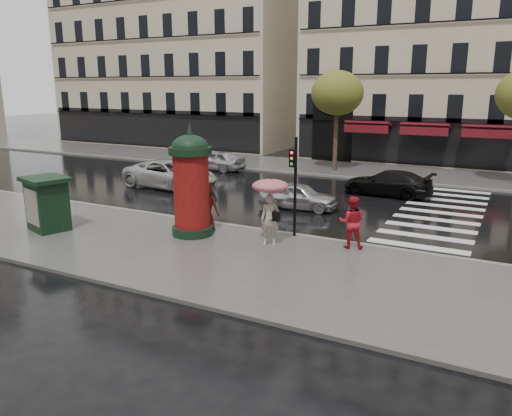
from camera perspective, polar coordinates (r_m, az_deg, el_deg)
The scene contains 19 objects.
ground at distance 17.42m, azimuth -4.41°, elevation -5.16°, with size 160.00×160.00×0.00m, color black.
near_sidewalk at distance 17.01m, azimuth -5.31°, elevation -5.44°, with size 90.00×7.00×0.12m, color #474744.
far_sidewalk at distance 34.53m, azimuth 12.63°, elevation 4.14°, with size 90.00×6.00×0.12m, color #474744.
near_kerb at distance 19.88m, azimuth 0.19°, elevation -2.50°, with size 90.00×0.25×0.14m, color slate.
far_kerb at distance 31.69m, azimuth 11.18°, elevation 3.38°, with size 90.00×0.25×0.14m, color slate.
zebra_crossing at distance 24.34m, azimuth 20.32°, elevation -0.49°, with size 3.60×11.75×0.01m, color silver.
bldg_far_corner at distance 44.37m, azimuth 25.50°, elevation 19.85°, with size 26.00×14.00×22.90m.
bldg_far_left at distance 53.96m, azimuth -7.69°, elevation 19.68°, with size 24.00×14.00×22.90m.
tree_far_left at distance 33.71m, azimuth 9.27°, elevation 12.79°, with size 3.40×3.40×6.64m.
woman_umbrella at distance 17.45m, azimuth 1.63°, elevation 0.83°, with size 1.27×1.27×2.45m.
woman_red at distance 17.63m, azimuth 10.88°, elevation -1.60°, with size 0.89×0.70×1.84m, color red.
man_burgundy at distance 19.42m, azimuth -5.65°, elevation 0.09°, with size 0.93×0.60×1.89m, color #430D0D.
morris_column at distance 18.78m, azimuth -7.43°, elevation 3.01°, with size 1.59×1.59×4.29m.
traffic_light at distance 18.41m, azimuth 4.41°, elevation 3.53°, with size 0.25×0.36×3.72m.
newsstand at distance 21.11m, azimuth -22.76°, elevation 0.55°, with size 2.10×1.92×2.10m.
car_silver at distance 23.48m, azimuth 4.86°, elevation 1.39°, with size 1.48×3.68×1.25m, color silver.
car_white at distance 28.66m, azimuth -9.75°, elevation 3.81°, with size 2.60×5.63×1.56m, color #BABABA.
car_black at distance 27.23m, azimuth 14.82°, elevation 2.78°, with size 1.87×4.59×1.33m, color black.
car_far_silver at distance 34.37m, azimuth -4.49°, elevation 5.45°, with size 1.63×4.05×1.38m, color silver.
Camera 1 is at (8.84, -13.91, 5.64)m, focal length 35.00 mm.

